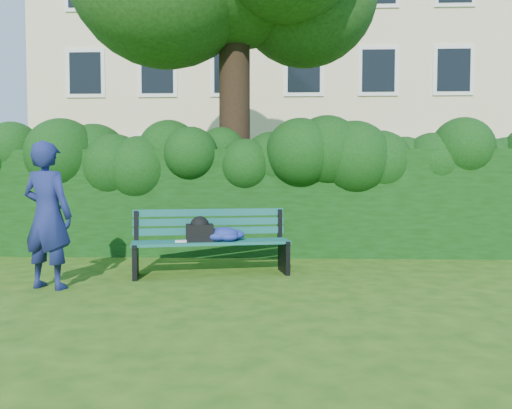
{
  "coord_description": "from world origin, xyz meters",
  "views": [
    {
      "loc": [
        0.27,
        -6.48,
        1.32
      ],
      "look_at": [
        0.0,
        0.6,
        0.95
      ],
      "focal_mm": 35.0,
      "sensor_mm": 36.0,
      "label": 1
    }
  ],
  "objects": [
    {
      "name": "park_bench",
      "position": [
        -0.59,
        0.3,
        0.5
      ],
      "size": [
        2.19,
        1.0,
        0.89
      ],
      "rotation": [
        0.0,
        0.0,
        0.22
      ],
      "color": "#0F4D48",
      "rests_on": "ground"
    },
    {
      "name": "hedge",
      "position": [
        0.0,
        2.2,
        0.9
      ],
      "size": [
        10.0,
        1.0,
        1.8
      ],
      "color": "black",
      "rests_on": "ground"
    },
    {
      "name": "ground",
      "position": [
        0.0,
        0.0,
        0.0
      ],
      "size": [
        80.0,
        80.0,
        0.0
      ],
      "primitive_type": "plane",
      "color": "#254D11",
      "rests_on": "ground"
    },
    {
      "name": "man_reading",
      "position": [
        -2.45,
        -0.65,
        0.88
      ],
      "size": [
        0.73,
        0.57,
        1.76
      ],
      "primitive_type": "imported",
      "rotation": [
        0.0,
        0.0,
        2.89
      ],
      "color": "navy",
      "rests_on": "ground"
    },
    {
      "name": "apartment_building",
      "position": [
        -0.0,
        13.99,
        6.0
      ],
      "size": [
        16.0,
        8.08,
        12.0
      ],
      "color": "beige",
      "rests_on": "ground"
    }
  ]
}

